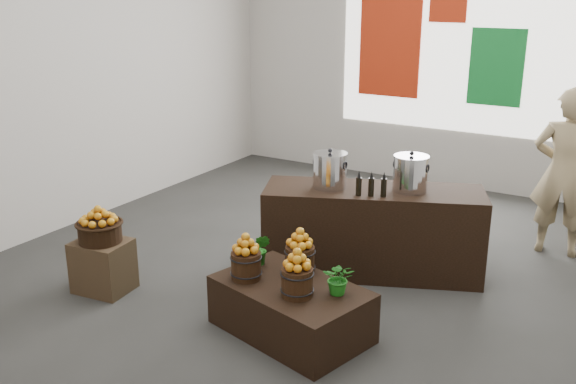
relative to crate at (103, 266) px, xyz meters
The scene contains 23 objects.
ground 1.97m from the crate, 45.92° to the left, with size 7.00×7.00×0.00m, color #31312F.
back_wall 5.39m from the crate, 74.49° to the left, with size 6.00×0.04×4.00m, color #B2ACA4.
back_opening 5.45m from the crate, 71.22° to the left, with size 3.20×0.02×2.40m, color white.
deco_red_left 5.21m from the crate, 81.12° to the left, with size 0.90×0.04×1.40m, color #AD260D.
deco_green_right 5.57m from the crate, 65.12° to the left, with size 0.70×0.04×1.00m, color #12732B.
deco_red_upper 5.59m from the crate, 72.24° to the left, with size 0.50×0.04×0.50m, color #AD260D.
crate is the anchor object (origin of this frame).
wicker_basket 0.33m from the crate, ahead, with size 0.39×0.39×0.18m, color black.
apples_in_basket 0.50m from the crate, ahead, with size 0.31×0.31×0.16m, color #A50905, non-canonical shape.
display_table 1.90m from the crate, ahead, with size 1.23×0.76×0.43m, color black.
apple_bucket_front_left 1.54m from the crate, ahead, with size 0.25×0.25×0.23m, color #341A0E.
apples_in_bucket_front_left 1.59m from the crate, ahead, with size 0.18×0.18×0.17m, color #A50905, non-canonical shape.
apple_bucket_front_right 2.04m from the crate, ahead, with size 0.25×0.25×0.23m, color #341A0E.
apples_in_bucket_front_right 2.08m from the crate, ahead, with size 0.18×0.18×0.17m, color #A50905, non-canonical shape.
apple_bucket_rear 1.91m from the crate, 14.80° to the left, with size 0.25×0.25×0.23m, color #341A0E.
apples_in_bucket_rear 1.95m from the crate, 14.80° to the left, with size 0.18×0.18×0.17m, color #A50905, non-canonical shape.
herb_garnish_right 2.32m from the crate, ahead, with size 0.24×0.21×0.27m, color #186C16.
herb_garnish_left 1.56m from the crate, 16.85° to the left, with size 0.16×0.13×0.28m, color #186C16.
counter 2.58m from the crate, 40.04° to the left, with size 2.10×0.67×0.86m, color black.
stock_pot_left 2.30m from the crate, 43.42° to the left, with size 0.32×0.32×0.32m, color silver.
stock_pot_center 3.00m from the crate, 38.08° to the left, with size 0.32×0.32×0.32m, color silver.
oil_cruets 2.63m from the crate, 35.48° to the left, with size 0.23×0.06×0.24m, color black, non-canonical shape.
shopper 4.69m from the crate, 41.97° to the left, with size 0.65×0.42×1.77m, color #94805A.
Camera 1 is at (2.90, -5.20, 2.72)m, focal length 40.00 mm.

